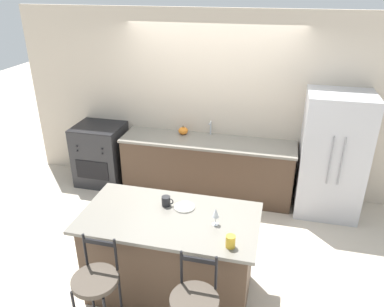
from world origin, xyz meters
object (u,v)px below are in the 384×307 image
Objects in this scene: oven_range at (101,154)px; pumpkin_decoration at (183,131)px; refrigerator at (332,155)px; dinner_plate at (184,207)px; bar_stool_near at (97,290)px; tumbler_cup at (230,241)px; wine_glass at (216,213)px; coffee_mug at (166,201)px.

oven_range is 6.71× the size of pumpkin_decoration.
refrigerator is 8.15× the size of dinner_plate.
pumpkin_decoration is (-0.56, 2.03, -0.01)m from dinner_plate.
bar_stool_near is 2.97m from pumpkin_decoration.
refrigerator is 2.56m from tumbler_cup.
wine_glass is 1.54× the size of tumbler_cup.
bar_stool_near is (1.34, -2.79, 0.13)m from oven_range.
coffee_mug is (-1.79, -1.84, 0.13)m from refrigerator.
refrigerator is 1.61× the size of bar_stool_near.
pumpkin_decoration is (-0.37, 2.03, -0.05)m from coffee_mug.
bar_stool_near reaches higher than oven_range.
dinner_plate is at bearing 0.76° from coffee_mug.
wine_glass reaches higher than oven_range.
dinner_plate is 0.73m from tumbler_cup.
coffee_mug reaches higher than dinner_plate.
dinner_plate is at bearing -44.63° from oven_range.
refrigerator is 9.83× the size of wine_glass.
refrigerator reaches higher than dinner_plate.
wine_glass reaches higher than tumbler_cup.
tumbler_cup is 0.79× the size of pumpkin_decoration.
wine_glass reaches higher than dinner_plate.
oven_range is 7.89× the size of coffee_mug.
tumbler_cup reaches higher than coffee_mug.
bar_stool_near is 5.07× the size of dinner_plate.
oven_range is 8.44× the size of tumbler_cup.
wine_glass is at bearing -121.31° from refrigerator.
refrigerator is at bearing 58.69° from wine_glass.
pumpkin_decoration is at bearing 100.20° from coffee_mug.
bar_stool_near is at bearing -89.70° from pumpkin_decoration.
bar_stool_near reaches higher than dinner_plate.
wine_glass is at bearing 122.31° from tumbler_cup.
tumbler_cup is (0.18, -0.29, -0.07)m from wine_glass.
bar_stool_near is at bearing -158.15° from tumbler_cup.
wine_glass reaches higher than coffee_mug.
bar_stool_near is at bearing -120.22° from dinner_plate.
oven_range is at bearing 137.35° from wine_glass.
oven_range is at bearing -172.80° from pumpkin_decoration.
refrigerator reaches higher than oven_range.
wine_glass reaches higher than bar_stool_near.
bar_stool_near is 1.24m from wine_glass.
pumpkin_decoration is at bearing 112.23° from wine_glass.
tumbler_cup is (-1.06, -2.33, 0.14)m from refrigerator.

